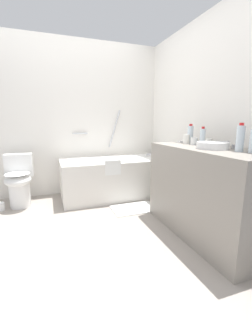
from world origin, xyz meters
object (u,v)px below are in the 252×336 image
at_px(water_bottle_2, 240,138).
at_px(drinking_glass_2, 209,142).
at_px(drinking_glass_0, 194,141).
at_px(drinking_glass_1, 186,139).
at_px(bathtub, 113,176).
at_px(toilet_paper_roll, 0,207).
at_px(soap_dish, 182,142).
at_px(water_bottle_1, 190,134).
at_px(toilet, 19,181).
at_px(bath_mat, 135,208).
at_px(sink_faucet, 228,145).
at_px(water_bottle_3, 202,137).
at_px(sink_basin, 213,145).

xyz_separation_m(water_bottle_2, drinking_glass_2, (0.04, 0.42, -0.07)).
relative_size(drinking_glass_0, drinking_glass_1, 0.75).
distance_m(bathtub, toilet_paper_roll, 1.59).
relative_size(soap_dish, toilet_paper_roll, 0.82).
bearing_deg(water_bottle_1, drinking_glass_1, -153.19).
height_order(toilet, bath_mat, toilet).
bearing_deg(water_bottle_1, bath_mat, 141.89).
xyz_separation_m(sink_faucet, soap_dish, (-0.09, 0.63, -0.02)).
xyz_separation_m(water_bottle_2, bath_mat, (-0.47, 1.16, -1.00)).
xyz_separation_m(toilet, water_bottle_3, (1.94, -1.28, 0.63)).
relative_size(drinking_glass_0, toilet_paper_roll, 0.70).
height_order(bathtub, water_bottle_3, bathtub).
relative_size(sink_faucet, water_bottle_2, 0.64).
bearing_deg(drinking_glass_1, drinking_glass_2, -76.07).
xyz_separation_m(drinking_glass_2, bath_mat, (-0.51, 0.74, -0.93)).
height_order(water_bottle_1, soap_dish, water_bottle_1).
bearing_deg(water_bottle_2, toilet_paper_roll, 141.63).
bearing_deg(drinking_glass_0, soap_dish, 87.10).
height_order(water_bottle_2, soap_dish, water_bottle_2).
relative_size(toilet, sink_faucet, 4.71).
height_order(sink_basin, water_bottle_2, water_bottle_2).
distance_m(water_bottle_1, water_bottle_3, 0.23).
bearing_deg(drinking_glass_2, drinking_glass_1, 103.93).
distance_m(bathtub, water_bottle_1, 1.39).
distance_m(bathtub, sink_faucet, 1.79).
bearing_deg(sink_faucet, water_bottle_3, 103.61).
relative_size(water_bottle_3, bath_mat, 0.33).
xyz_separation_m(drinking_glass_0, bath_mat, (-0.48, 0.54, -0.93)).
height_order(toilet, soap_dish, soap_dish).
bearing_deg(bathtub, water_bottle_3, -63.82).
distance_m(water_bottle_2, toilet_paper_roll, 2.90).
bearing_deg(bathtub, drinking_glass_1, -62.86).
height_order(water_bottle_3, toilet_paper_roll, water_bottle_3).
distance_m(drinking_glass_0, drinking_glass_1, 0.10).
relative_size(sink_faucet, drinking_glass_2, 1.97).
relative_size(drinking_glass_0, bath_mat, 0.13).
distance_m(drinking_glass_1, bath_mat, 1.13).
relative_size(bathtub, water_bottle_1, 7.07).
bearing_deg(toilet, bathtub, 90.30).
bearing_deg(bathtub, water_bottle_2, -72.01).
distance_m(sink_basin, water_bottle_3, 0.31).
xyz_separation_m(toilet, water_bottle_1, (1.96, -1.05, 0.64)).
bearing_deg(sink_basin, drinking_glass_2, 58.77).
bearing_deg(sink_faucet, water_bottle_1, 96.39).
bearing_deg(soap_dish, toilet, 154.24).
distance_m(toilet, water_bottle_1, 2.31).
height_order(toilet, sink_faucet, sink_faucet).
relative_size(sink_basin, drinking_glass_2, 3.75).
distance_m(toilet, bath_mat, 1.61).
xyz_separation_m(bathtub, water_bottle_1, (0.63, -1.03, 0.68)).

